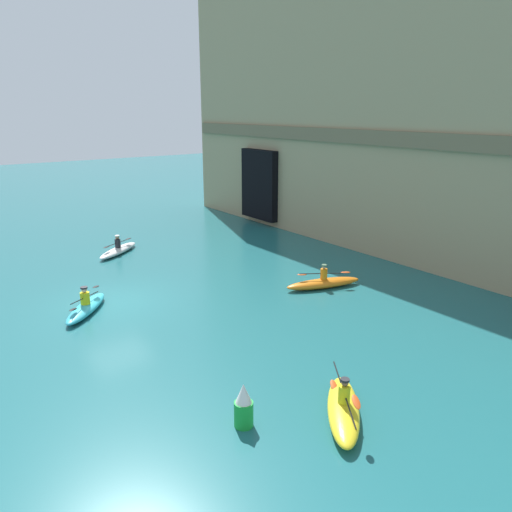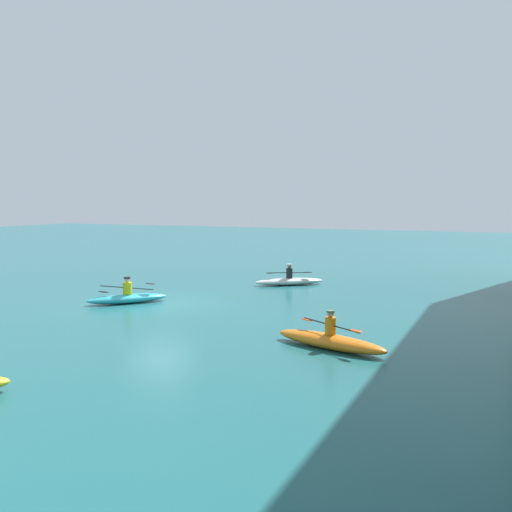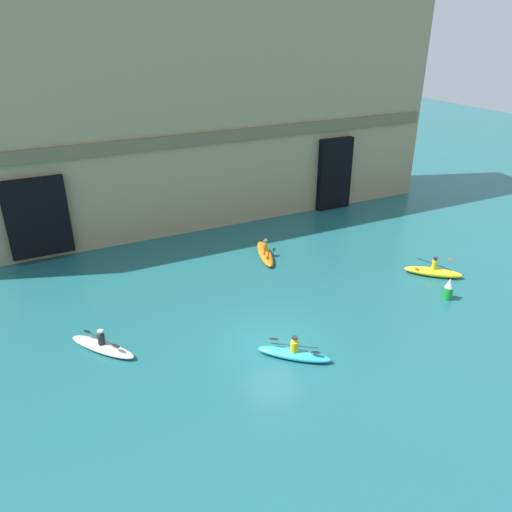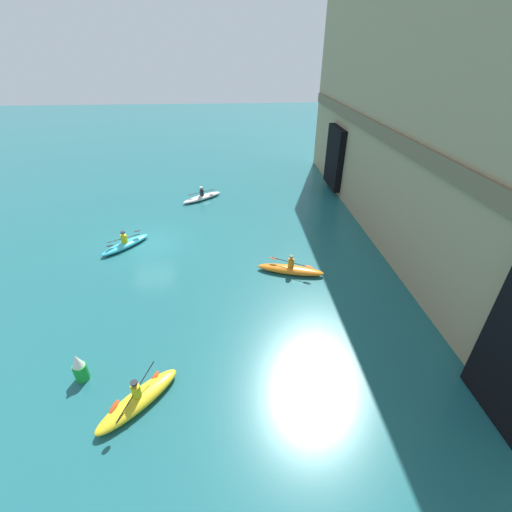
# 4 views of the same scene
# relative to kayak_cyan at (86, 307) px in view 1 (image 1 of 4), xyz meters

# --- Properties ---
(ground_plane) EXTENTS (120.00, 120.00, 0.00)m
(ground_plane) POSITION_rel_kayak_cyan_xyz_m (-0.38, 1.31, -0.23)
(ground_plane) COLOR #1E6066
(cliff_bluff) EXTENTS (36.26, 5.57, 16.13)m
(cliff_bluff) POSITION_rel_kayak_cyan_xyz_m (1.56, 17.60, 7.80)
(cliff_bluff) COLOR #9E8966
(cliff_bluff) RESTS_ON ground
(kayak_cyan) EXTENTS (2.89, 2.67, 1.07)m
(kayak_cyan) POSITION_rel_kayak_cyan_xyz_m (0.00, 0.00, 0.00)
(kayak_cyan) COLOR #33B2C6
(kayak_cyan) RESTS_ON ground
(kayak_orange) EXTENTS (1.72, 3.60, 1.08)m
(kayak_orange) POSITION_rel_kayak_cyan_xyz_m (3.42, 9.47, 0.01)
(kayak_orange) COLOR orange
(kayak_orange) RESTS_ON ground
(kayak_white) EXTENTS (2.68, 3.19, 1.03)m
(kayak_white) POSITION_rel_kayak_cyan_xyz_m (-7.27, 4.15, -0.02)
(kayak_white) COLOR white
(kayak_white) RESTS_ON ground
(kayak_yellow) EXTENTS (2.87, 2.74, 1.12)m
(kayak_yellow) POSITION_rel_kayak_cyan_xyz_m (10.84, 3.11, 0.02)
(kayak_yellow) COLOR yellow
(kayak_yellow) RESTS_ON ground
(marker_buoy) EXTENTS (0.49, 0.49, 1.18)m
(marker_buoy) POSITION_rel_kayak_cyan_xyz_m (9.62, 0.83, 0.32)
(marker_buoy) COLOR green
(marker_buoy) RESTS_ON ground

